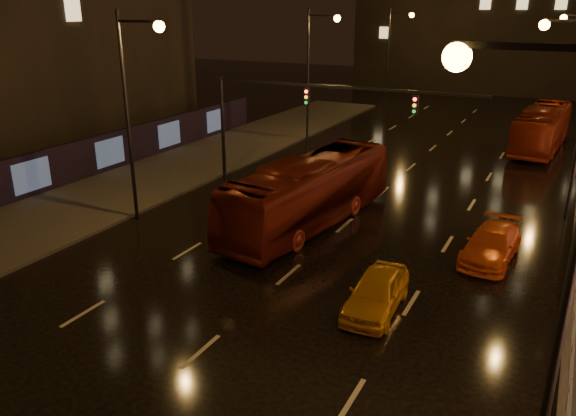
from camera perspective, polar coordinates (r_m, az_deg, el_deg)
The scene contains 9 objects.
ground at distance 31.17m, azimuth 8.48°, elevation 0.64°, with size 140.00×140.00×0.00m, color black.
sidewalk_left at distance 33.86m, azimuth -16.65°, elevation 1.69°, with size 7.00×70.00×0.15m, color #38332D.
hoarding_left at distance 34.31m, azimuth -24.78°, elevation 2.97°, with size 0.30×46.00×2.50m, color black.
traffic_signal at distance 31.89m, azimuth 0.17°, elevation 10.09°, with size 15.31×0.32×6.20m.
streetlight_right at distance 10.66m, azimuth 23.81°, elevation -2.10°, with size 2.64×0.50×10.00m.
bus_red at distance 27.16m, azimuth 2.25°, elevation 1.65°, with size 2.79×11.93×3.32m, color #60180D.
bus_curb at distance 46.29m, azimuth 24.41°, elevation 7.42°, with size 2.66×11.39×3.17m, color maroon.
taxi_near at distance 20.05m, azimuth 8.95°, elevation -8.45°, with size 1.66×4.11×1.40m, color orange.
taxi_far at distance 25.16m, azimuth 19.96°, elevation -3.48°, with size 1.90×4.67×1.35m, color #D95014.
Camera 1 is at (9.23, -8.01, 10.10)m, focal length 35.00 mm.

